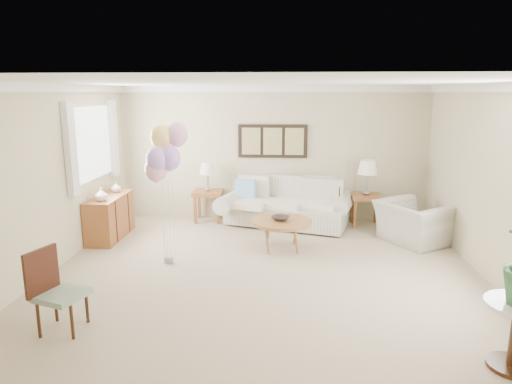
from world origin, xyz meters
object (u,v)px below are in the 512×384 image
sofa (287,207)px  armchair (413,222)px  accent_chair (55,289)px  coffee_table (282,222)px  balloon_cluster (164,152)px

sofa → armchair: bearing=-22.8°
armchair → accent_chair: 5.57m
sofa → armchair: size_ratio=2.52×
coffee_table → armchair: bearing=12.8°
sofa → balloon_cluster: (-1.73, -2.15, 1.30)m
coffee_table → accent_chair: (-2.34, -2.73, 0.02)m
sofa → accent_chair: same height
balloon_cluster → sofa: bearing=51.3°
armchair → balloon_cluster: (-3.85, -1.26, 1.31)m
accent_chair → coffee_table: bearing=49.4°
sofa → accent_chair: size_ratio=2.98×
coffee_table → accent_chair: bearing=-130.6°
sofa → armchair: sofa is taller
accent_chair → balloon_cluster: (0.68, 1.97, 1.19)m
sofa → coffee_table: bearing=-93.0°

